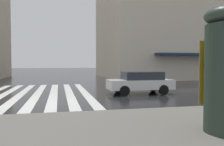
% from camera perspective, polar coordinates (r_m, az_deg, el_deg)
% --- Properties ---
extents(ground_plane, '(220.00, 220.00, 0.00)m').
position_cam_1_polar(ground_plane, '(11.87, -16.72, -7.11)').
color(ground_plane, black).
extents(zebra_crossing, '(13.00, 7.50, 0.01)m').
position_cam_1_polar(zebra_crossing, '(15.91, -19.40, -4.78)').
color(zebra_crossing, silver).
rests_on(zebra_crossing, ground_plane).
extents(haussmann_block_corner, '(17.15, 26.87, 21.65)m').
position_cam_1_polar(haussmann_block_corner, '(38.69, 18.88, 15.04)').
color(haussmann_block_corner, beige).
rests_on(haussmann_block_corner, ground_plane).
extents(car_white, '(1.85, 4.10, 1.41)m').
position_cam_1_polar(car_white, '(15.11, 6.93, -2.17)').
color(car_white, silver).
rests_on(car_white, ground_plane).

